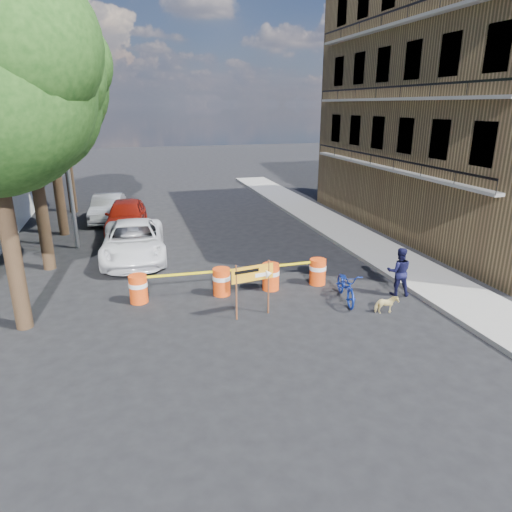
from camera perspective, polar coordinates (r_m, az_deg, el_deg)
ground at (r=12.87m, az=2.81°, el=-9.00°), size 120.00×120.00×0.00m
sidewalk_east at (r=20.38m, az=14.05°, el=1.16°), size 2.40×40.00×0.15m
apartment_building at (r=24.52m, az=25.18°, el=16.94°), size 8.00×16.00×12.00m
tree_mid_a at (r=18.07m, az=-26.71°, el=16.82°), size 5.25×5.00×8.68m
tree_mid_b at (r=23.03m, az=-24.78°, el=18.79°), size 5.67×5.40×9.62m
tree_far at (r=27.98m, az=-23.21°, el=17.60°), size 5.04×4.80×8.84m
streetlamp at (r=20.49m, az=-22.61°, el=12.71°), size 1.25×0.18×8.00m
barrel_far_left at (r=14.73m, az=-14.50°, el=-3.92°), size 0.58×0.58×0.90m
barrel_mid_left at (r=14.87m, az=-4.33°, el=-3.16°), size 0.58×0.58×0.90m
barrel_mid_right at (r=15.26m, az=1.85°, el=-2.53°), size 0.58×0.58×0.90m
barrel_far_right at (r=15.85m, az=7.71°, el=-1.88°), size 0.58×0.58×0.90m
detour_sign at (r=13.11m, az=0.20°, el=-2.64°), size 1.29×0.32×1.67m
pedestrian at (r=15.43m, az=17.45°, el=-1.86°), size 0.95×0.85×1.60m
bicycle at (r=14.47m, az=11.30°, el=-2.01°), size 0.86×1.13×1.92m
dog at (r=14.14m, az=15.98°, el=-5.86°), size 0.69×0.37×0.56m
suv_white at (r=18.92m, az=-15.06°, el=1.83°), size 2.65×5.35×1.46m
sedan_red at (r=23.25m, az=-15.92°, el=4.89°), size 2.25×4.69×1.55m
sedan_silver at (r=25.74m, az=-18.02°, el=5.76°), size 1.95×4.32×1.38m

